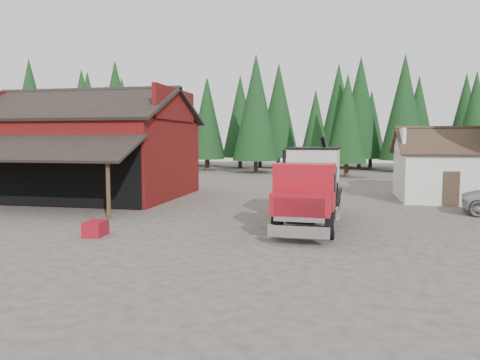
# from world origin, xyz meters

# --- Properties ---
(ground) EXTENTS (120.00, 120.00, 0.00)m
(ground) POSITION_xyz_m (0.00, 0.00, 0.00)
(ground) COLOR #423A34
(ground) RESTS_ON ground
(red_barn) EXTENTS (12.80, 13.63, 7.18)m
(red_barn) POSITION_xyz_m (-11.00, 9.90, 2.69)
(red_barn) COLOR maroon
(red_barn) RESTS_ON ground
(farmhouse) EXTENTS (8.60, 6.42, 4.65)m
(farmhouse) POSITION_xyz_m (13.00, 13.00, 1.67)
(farmhouse) COLOR silver
(farmhouse) RESTS_ON ground
(conifer_backdrop) EXTENTS (76.00, 16.00, 16.00)m
(conifer_backdrop) POSITION_xyz_m (0.00, 42.00, 0.00)
(conifer_backdrop) COLOR black
(conifer_backdrop) RESTS_ON ground
(near_pine_a) EXTENTS (4.40, 4.40, 11.40)m
(near_pine_a) POSITION_xyz_m (-22.00, 28.00, 6.39)
(near_pine_a) COLOR #382619
(near_pine_a) RESTS_ON ground
(near_pine_b) EXTENTS (3.96, 3.96, 10.40)m
(near_pine_b) POSITION_xyz_m (6.00, 30.00, 5.89)
(near_pine_b) COLOR #382619
(near_pine_b) RESTS_ON ground
(near_pine_d) EXTENTS (5.28, 5.28, 13.40)m
(near_pine_d) POSITION_xyz_m (-4.00, 34.00, 7.39)
(near_pine_d) COLOR #382619
(near_pine_d) RESTS_ON ground
(feed_truck) EXTENTS (2.73, 8.91, 3.98)m
(feed_truck) POSITION_xyz_m (4.01, 2.54, 1.86)
(feed_truck) COLOR black
(feed_truck) RESTS_ON ground
(equip_box) EXTENTS (0.81, 1.17, 0.60)m
(equip_box) POSITION_xyz_m (-4.19, -1.71, 0.30)
(equip_box) COLOR maroon
(equip_box) RESTS_ON ground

